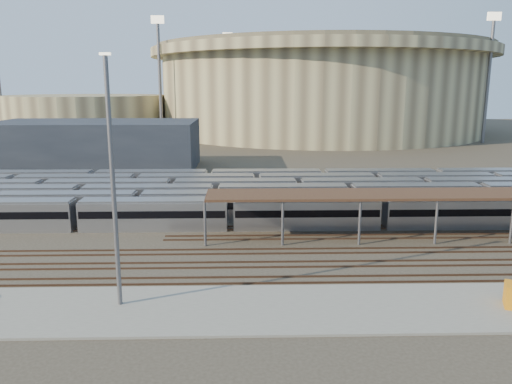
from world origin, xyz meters
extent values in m
plane|color=#383026|center=(0.00, 0.00, 0.00)|extent=(420.00, 420.00, 0.00)
cube|color=gray|center=(-5.00, -15.00, 0.10)|extent=(50.00, 9.00, 0.20)
cube|color=#A3A4A8|center=(-5.37, 8.00, 1.80)|extent=(112.00, 2.90, 3.60)
cube|color=#A3A4A8|center=(1.29, 12.20, 1.80)|extent=(112.00, 2.90, 3.60)
cube|color=#A3A4A8|center=(-7.65, 16.40, 1.80)|extent=(112.00, 2.90, 3.60)
cube|color=#A3A4A8|center=(4.44, 20.60, 1.80)|extent=(112.00, 2.90, 3.60)
cube|color=#A3A4A8|center=(-1.67, 24.80, 1.80)|extent=(112.00, 2.90, 3.60)
cube|color=#A3A4A8|center=(-9.37, 29.00, 1.80)|extent=(112.00, 2.90, 3.60)
cylinder|color=#5D5D62|center=(-8.00, 1.30, 2.50)|extent=(0.30, 0.30, 5.00)
cylinder|color=#5D5D62|center=(-8.00, 6.70, 2.50)|extent=(0.30, 0.30, 5.00)
cylinder|color=#5D5D62|center=(0.57, 1.30, 2.50)|extent=(0.30, 0.30, 5.00)
cylinder|color=#5D5D62|center=(0.57, 6.70, 2.50)|extent=(0.30, 0.30, 5.00)
cylinder|color=#5D5D62|center=(9.14, 1.30, 2.50)|extent=(0.30, 0.30, 5.00)
cylinder|color=#5D5D62|center=(9.14, 6.70, 2.50)|extent=(0.30, 0.30, 5.00)
cylinder|color=#5D5D62|center=(17.71, 1.30, 2.50)|extent=(0.30, 0.30, 5.00)
cylinder|color=#5D5D62|center=(17.71, 6.70, 2.50)|extent=(0.30, 0.30, 5.00)
cylinder|color=#5D5D62|center=(26.29, 1.30, 2.50)|extent=(0.30, 0.30, 5.00)
cylinder|color=#5D5D62|center=(26.29, 6.70, 2.50)|extent=(0.30, 0.30, 5.00)
cube|color=#3B1F18|center=(22.00, 4.00, 5.15)|extent=(60.00, 6.00, 0.30)
cube|color=#4C3323|center=(0.00, -1.75, 0.09)|extent=(170.00, 0.12, 0.18)
cube|color=#4C3323|center=(0.00, -0.25, 0.09)|extent=(170.00, 0.12, 0.18)
cube|color=#4C3323|center=(0.00, -5.75, 0.09)|extent=(170.00, 0.12, 0.18)
cube|color=#4C3323|center=(0.00, -4.25, 0.09)|extent=(170.00, 0.12, 0.18)
cube|color=#4C3323|center=(0.00, -9.75, 0.09)|extent=(170.00, 0.12, 0.18)
cube|color=#4C3323|center=(0.00, -8.25, 0.09)|extent=(170.00, 0.12, 0.18)
cylinder|color=tan|center=(25.00, 140.00, 14.00)|extent=(116.00, 116.00, 28.00)
cylinder|color=tan|center=(25.00, 140.00, 29.50)|extent=(124.00, 124.00, 3.00)
cylinder|color=brown|center=(25.00, 140.00, 31.75)|extent=(120.00, 120.00, 1.50)
cylinder|color=tan|center=(-60.00, 130.00, 7.00)|extent=(56.00, 56.00, 14.00)
cube|color=#1E232D|center=(-35.00, 55.00, 5.00)|extent=(42.00, 20.00, 10.00)
cylinder|color=#5D5D62|center=(-30.00, 110.00, 18.00)|extent=(1.00, 1.00, 36.00)
cube|color=#FFF2CC|center=(-30.00, 110.00, 37.20)|extent=(4.00, 0.60, 2.40)
cylinder|color=#5D5D62|center=(70.00, 100.00, 18.00)|extent=(1.00, 1.00, 36.00)
cube|color=#FFF2CC|center=(70.00, 100.00, 37.20)|extent=(4.00, 0.60, 2.40)
cylinder|color=#5D5D62|center=(-10.00, 160.00, 18.00)|extent=(1.00, 1.00, 36.00)
cube|color=#FFF2CC|center=(-10.00, 160.00, 37.20)|extent=(4.00, 0.60, 2.40)
cylinder|color=#5D5D62|center=(-13.72, -14.05, 9.90)|extent=(0.36, 0.36, 19.40)
cube|color=#FFF2CC|center=(-13.72, -14.05, 19.70)|extent=(0.81, 0.34, 0.20)
camera|label=1|loc=(-3.70, -51.73, 17.48)|focal=35.00mm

